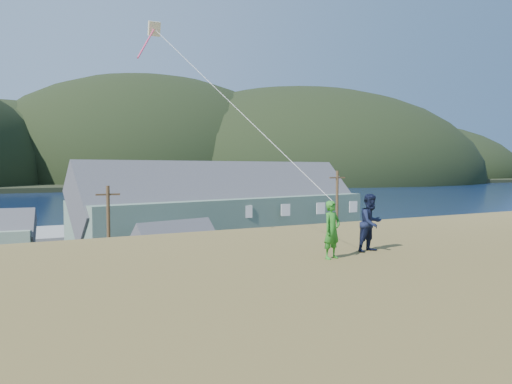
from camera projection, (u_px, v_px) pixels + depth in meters
ground at (152, 313)px, 31.08m from camera, size 900.00×900.00×0.00m
grass_strip at (159, 321)px, 29.29m from camera, size 110.00×8.00×0.10m
waterfront_lot at (111, 265)px, 46.27m from camera, size 72.00×36.00×0.12m
wharf at (41, 235)px, 64.12m from camera, size 26.00×14.00×0.90m
far_shore at (40, 181)px, 325.89m from camera, size 900.00×320.00×2.00m
far_hills at (102, 180)px, 296.48m from camera, size 760.00×265.00×143.00m
lodge at (229, 208)px, 56.24m from camera, size 37.95×16.32×12.93m
shed_white at (179, 250)px, 41.70m from camera, size 8.54×6.65×6.03m
utility_poles at (143, 243)px, 32.08m from camera, size 33.50×0.24×9.51m
parked_cars at (41, 253)px, 48.40m from camera, size 21.75×12.55×1.55m
kite_flyer_green at (332, 230)px, 13.32m from camera, size 0.70×0.55×1.70m
kite_flyer_navy at (371, 223)px, 14.48m from camera, size 0.99×0.83×1.84m
kite_rig at (155, 33)px, 17.78m from camera, size 2.29×3.93×10.38m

